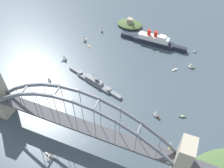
# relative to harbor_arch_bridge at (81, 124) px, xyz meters

# --- Properties ---
(ground_plane) EXTENTS (1400.00, 1400.00, 0.00)m
(ground_plane) POSITION_rel_harbor_arch_bridge_xyz_m (0.00, 0.00, -31.22)
(ground_plane) COLOR #3D4C56
(harbor_arch_bridge) EXTENTS (254.05, 18.00, 74.86)m
(harbor_arch_bridge) POSITION_rel_harbor_arch_bridge_xyz_m (0.00, 0.00, 0.00)
(harbor_arch_bridge) COLOR #ADA38E
(harbor_arch_bridge) RESTS_ON ground
(ocean_liner) EXTENTS (101.23, 13.57, 22.24)m
(ocean_liner) POSITION_rel_harbor_arch_bridge_xyz_m (22.69, 186.16, -24.70)
(ocean_liner) COLOR #1E2333
(ocean_liner) RESTS_ON ground
(naval_cruiser) EXTENTS (83.54, 28.13, 17.47)m
(naval_cruiser) POSITION_rel_harbor_arch_bridge_xyz_m (-23.80, 79.27, -28.17)
(naval_cruiser) COLOR slate
(naval_cruiser) RESTS_ON ground
(fort_island_mid_harbor) EXTENTS (41.14, 29.30, 14.64)m
(fort_island_mid_harbor) POSITION_rel_harbor_arch_bridge_xyz_m (-24.70, 217.32, -27.44)
(fort_island_mid_harbor) COLOR #4C6038
(fort_island_mid_harbor) RESTS_ON ground
(seaplane_taxiing_near_bridge) EXTENTS (11.95, 7.79, 4.79)m
(seaplane_taxiing_near_bridge) POSITION_rel_harbor_arch_bridge_xyz_m (-22.71, -28.65, -29.28)
(seaplane_taxiing_near_bridge) COLOR #B7B7B2
(seaplane_taxiing_near_bridge) RESTS_ON ground
(small_boat_0) EXTENTS (4.97, 5.77, 6.06)m
(small_boat_0) POSITION_rel_harbor_arch_bridge_xyz_m (84.64, 189.84, -28.32)
(small_boat_0) COLOR #234C8C
(small_boat_0) RESTS_ON ground
(small_boat_1) EXTENTS (11.02, 6.62, 10.39)m
(small_boat_1) POSITION_rel_harbor_arch_bridge_xyz_m (84.83, 155.22, -26.41)
(small_boat_1) COLOR #2D6B3D
(small_boat_1) RESTS_ON ground
(small_boat_2) EXTENTS (6.59, 10.52, 10.99)m
(small_boat_2) POSITION_rel_harbor_arch_bridge_xyz_m (-75.59, 153.70, -26.13)
(small_boat_2) COLOR silver
(small_boat_2) RESTS_ON ground
(small_boat_3) EXTENTS (7.75, 5.02, 1.99)m
(small_boat_3) POSITION_rel_harbor_arch_bridge_xyz_m (-62.19, 143.49, -30.51)
(small_boat_3) COLOR gold
(small_boat_3) RESTS_ON ground
(small_boat_4) EXTENTS (5.85, 7.34, 9.14)m
(small_boat_4) POSITION_rel_harbor_arch_bridge_xyz_m (-61.04, 185.71, -26.91)
(small_boat_4) COLOR #234C8C
(small_boat_4) RESTS_ON ground
(small_boat_5) EXTENTS (9.93, 7.17, 11.87)m
(small_boat_5) POSITION_rel_harbor_arch_bridge_xyz_m (62.17, 59.77, -25.73)
(small_boat_5) COLOR brown
(small_boat_5) RESTS_ON ground
(small_boat_6) EXTENTS (6.10, 7.63, 8.30)m
(small_boat_6) POSITION_rel_harbor_arch_bridge_xyz_m (-79.59, 60.89, -27.35)
(small_boat_6) COLOR silver
(small_boat_6) RESTS_ON ground
(small_boat_7) EXTENTS (7.51, 7.20, 2.27)m
(small_boat_7) POSITION_rel_harbor_arch_bridge_xyz_m (65.91, 141.84, -30.42)
(small_boat_7) COLOR silver
(small_boat_7) RESTS_ON ground
(small_boat_8) EXTENTS (8.14, 3.12, 2.55)m
(small_boat_8) POSITION_rel_harbor_arch_bridge_xyz_m (90.02, 69.13, -30.30)
(small_boat_8) COLOR #2D6B3D
(small_boat_8) RESTS_ON ground
(small_boat_9) EXTENTS (5.56, 9.64, 9.95)m
(small_boat_9) POSITION_rel_harbor_arch_bridge_xyz_m (85.70, 28.31, -26.63)
(small_boat_9) COLOR gold
(small_boat_9) RESTS_ON ground
(small_boat_10) EXTENTS (6.77, 8.94, 10.41)m
(small_boat_10) POSITION_rel_harbor_arch_bridge_xyz_m (-81.42, 103.94, -26.39)
(small_boat_10) COLOR #234C8C
(small_boat_10) RESTS_ON ground
(channel_marker_buoy) EXTENTS (2.20, 2.20, 2.75)m
(channel_marker_buoy) POSITION_rel_harbor_arch_bridge_xyz_m (34.62, 34.66, -30.11)
(channel_marker_buoy) COLOR red
(channel_marker_buoy) RESTS_ON ground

